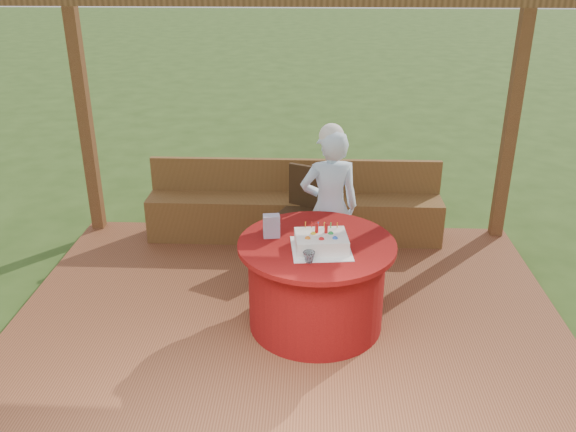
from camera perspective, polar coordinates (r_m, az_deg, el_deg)
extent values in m
plane|color=#294416|center=(4.99, -0.13, -11.75)|extent=(60.00, 60.00, 0.00)
cube|color=brown|center=(4.96, -0.13, -11.18)|extent=(4.50, 4.00, 0.12)
cube|color=brown|center=(6.54, -18.58, 9.48)|extent=(0.12, 0.12, 2.60)
cube|color=brown|center=(6.42, 20.30, 8.98)|extent=(0.12, 0.12, 2.60)
cube|color=brown|center=(6.30, 0.58, -0.15)|extent=(3.00, 0.42, 0.45)
cube|color=brown|center=(6.32, 0.65, 3.83)|extent=(3.00, 0.06, 0.35)
cylinder|color=maroon|center=(4.83, 2.64, -6.57)|extent=(1.06, 1.06, 0.69)
cylinder|color=maroon|center=(4.65, 2.72, -2.71)|extent=(1.21, 1.21, 0.04)
cube|color=#332010|center=(5.86, 1.15, -0.02)|extent=(0.55, 0.55, 0.05)
cylinder|color=#332010|center=(5.88, -1.05, -2.17)|extent=(0.04, 0.04, 0.42)
cylinder|color=#332010|center=(5.74, 1.90, -2.83)|extent=(0.04, 0.04, 0.42)
cylinder|color=#332010|center=(6.15, 0.42, -0.96)|extent=(0.04, 0.04, 0.42)
cylinder|color=#332010|center=(6.02, 3.27, -1.56)|extent=(0.04, 0.04, 0.42)
cube|color=#332010|center=(5.93, 1.97, 2.63)|extent=(0.40, 0.21, 0.45)
imported|color=#A4D0F3|center=(5.30, 3.90, 0.74)|extent=(0.57, 0.43, 1.42)
sphere|color=white|center=(5.09, 4.10, 7.48)|extent=(0.21, 0.21, 0.21)
cube|color=white|center=(4.55, 3.11, -3.06)|extent=(0.48, 0.48, 0.01)
cube|color=white|center=(4.52, 3.12, -2.41)|extent=(0.41, 0.34, 0.11)
cylinder|color=red|center=(4.52, 2.70, -1.13)|extent=(0.03, 0.03, 0.07)
cylinder|color=red|center=(4.52, 3.59, -1.15)|extent=(0.03, 0.03, 0.07)
sphere|color=orange|center=(4.44, 1.86, -1.96)|extent=(0.04, 0.04, 0.04)
sphere|color=red|center=(4.43, 3.15, -2.04)|extent=(0.04, 0.04, 0.04)
sphere|color=blue|center=(4.45, 4.43, -1.95)|extent=(0.04, 0.04, 0.04)
sphere|color=yellow|center=(4.51, 2.38, -1.53)|extent=(0.04, 0.04, 0.04)
sphere|color=green|center=(4.52, 4.03, -1.50)|extent=(0.04, 0.04, 0.04)
cube|color=pink|center=(4.70, -1.55, -0.94)|extent=(0.14, 0.10, 0.18)
imported|color=white|center=(4.34, 1.98, -3.86)|extent=(0.11, 0.11, 0.08)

